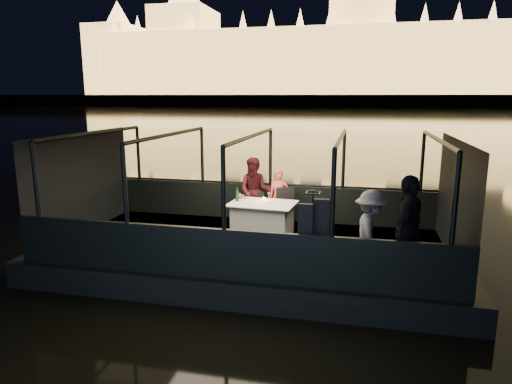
% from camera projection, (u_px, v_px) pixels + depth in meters
% --- Properties ---
extents(river_water, '(500.00, 500.00, 0.00)m').
position_uv_depth(river_water, '(351.00, 115.00, 86.16)').
color(river_water, black).
rests_on(river_water, ground).
extents(boat_hull, '(8.60, 4.40, 1.00)m').
position_uv_depth(boat_hull, '(252.00, 265.00, 9.90)').
color(boat_hull, black).
rests_on(boat_hull, river_water).
extents(boat_deck, '(8.00, 4.00, 0.04)m').
position_uv_depth(boat_deck, '(252.00, 244.00, 9.80)').
color(boat_deck, black).
rests_on(boat_deck, boat_hull).
extents(gunwale_port, '(8.00, 0.08, 0.90)m').
position_uv_depth(gunwale_port, '(270.00, 202.00, 11.61)').
color(gunwale_port, black).
rests_on(gunwale_port, boat_deck).
extents(gunwale_starboard, '(8.00, 0.08, 0.90)m').
position_uv_depth(gunwale_starboard, '(224.00, 254.00, 7.80)').
color(gunwale_starboard, black).
rests_on(gunwale_starboard, boat_deck).
extents(cabin_glass_port, '(8.00, 0.02, 1.40)m').
position_uv_depth(cabin_glass_port, '(270.00, 158.00, 11.37)').
color(cabin_glass_port, '#99B2B2').
rests_on(cabin_glass_port, gunwale_port).
extents(cabin_glass_starboard, '(8.00, 0.02, 1.40)m').
position_uv_depth(cabin_glass_starboard, '(223.00, 189.00, 7.56)').
color(cabin_glass_starboard, '#99B2B2').
rests_on(cabin_glass_starboard, gunwale_starboard).
extents(cabin_roof_glass, '(8.00, 4.00, 0.02)m').
position_uv_depth(cabin_roof_glass, '(252.00, 136.00, 9.32)').
color(cabin_roof_glass, '#99B2B2').
rests_on(cabin_roof_glass, boat_deck).
extents(end_wall_fore, '(0.02, 4.00, 2.30)m').
position_uv_depth(end_wall_fore, '(82.00, 183.00, 10.44)').
color(end_wall_fore, black).
rests_on(end_wall_fore, boat_deck).
extents(end_wall_aft, '(0.02, 4.00, 2.30)m').
position_uv_depth(end_wall_aft, '(456.00, 201.00, 8.68)').
color(end_wall_aft, black).
rests_on(end_wall_aft, boat_deck).
extents(canopy_ribs, '(8.00, 4.00, 2.30)m').
position_uv_depth(canopy_ribs, '(252.00, 191.00, 9.56)').
color(canopy_ribs, black).
rests_on(canopy_ribs, boat_deck).
extents(embankment, '(400.00, 140.00, 6.00)m').
position_uv_depth(embankment, '(358.00, 102.00, 209.89)').
color(embankment, '#423D33').
rests_on(embankment, ground).
extents(parliament_building, '(220.00, 32.00, 60.00)m').
position_uv_depth(parliament_building, '(361.00, 27.00, 170.73)').
color(parliament_building, '#F2D18C').
rests_on(parliament_building, embankment).
extents(dining_table_central, '(1.53, 1.16, 0.77)m').
position_uv_depth(dining_table_central, '(262.00, 219.00, 10.25)').
color(dining_table_central, white).
rests_on(dining_table_central, boat_deck).
extents(chair_port_left, '(0.48, 0.48, 0.81)m').
position_uv_depth(chair_port_left, '(255.00, 208.00, 11.05)').
color(chair_port_left, black).
rests_on(chair_port_left, boat_deck).
extents(chair_port_right, '(0.57, 0.57, 0.94)m').
position_uv_depth(chair_port_right, '(284.00, 210.00, 10.85)').
color(chair_port_right, black).
rests_on(chair_port_right, boat_deck).
extents(coat_stand, '(0.46, 0.37, 1.60)m').
position_uv_depth(coat_stand, '(312.00, 231.00, 7.62)').
color(coat_stand, black).
rests_on(coat_stand, boat_deck).
extents(person_woman_coral, '(0.56, 0.43, 1.37)m').
position_uv_depth(person_woman_coral, '(279.00, 195.00, 11.09)').
color(person_woman_coral, '#F16257').
rests_on(person_woman_coral, boat_deck).
extents(person_man_maroon, '(0.83, 0.67, 1.65)m').
position_uv_depth(person_man_maroon, '(255.00, 194.00, 11.16)').
color(person_man_maroon, '#3A1015').
rests_on(person_man_maroon, boat_deck).
extents(passenger_stripe, '(0.69, 1.06, 1.53)m').
position_uv_depth(passenger_stripe, '(371.00, 229.00, 7.92)').
color(passenger_stripe, white).
rests_on(passenger_stripe, boat_deck).
extents(passenger_dark, '(0.83, 1.19, 1.87)m').
position_uv_depth(passenger_dark, '(408.00, 235.00, 7.54)').
color(passenger_dark, black).
rests_on(passenger_dark, boat_deck).
extents(wine_bottle, '(0.08, 0.08, 0.33)m').
position_uv_depth(wine_bottle, '(237.00, 195.00, 10.32)').
color(wine_bottle, '#153C1E').
rests_on(wine_bottle, dining_table_central).
extents(bread_basket, '(0.22, 0.22, 0.08)m').
position_uv_depth(bread_basket, '(241.00, 197.00, 10.63)').
color(bread_basket, brown).
rests_on(bread_basket, dining_table_central).
extents(amber_candle, '(0.06, 0.06, 0.07)m').
position_uv_depth(amber_candle, '(264.00, 199.00, 10.40)').
color(amber_candle, gold).
rests_on(amber_candle, dining_table_central).
extents(plate_near, '(0.27, 0.27, 0.02)m').
position_uv_depth(plate_near, '(271.00, 202.00, 10.26)').
color(plate_near, white).
rests_on(plate_near, dining_table_central).
extents(plate_far, '(0.25, 0.25, 0.01)m').
position_uv_depth(plate_far, '(245.00, 198.00, 10.63)').
color(plate_far, silver).
rests_on(plate_far, dining_table_central).
extents(wine_glass_white, '(0.08, 0.08, 0.17)m').
position_uv_depth(wine_glass_white, '(240.00, 197.00, 10.37)').
color(wine_glass_white, silver).
rests_on(wine_glass_white, dining_table_central).
extents(wine_glass_red, '(0.08, 0.08, 0.17)m').
position_uv_depth(wine_glass_red, '(269.00, 196.00, 10.45)').
color(wine_glass_red, silver).
rests_on(wine_glass_red, dining_table_central).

